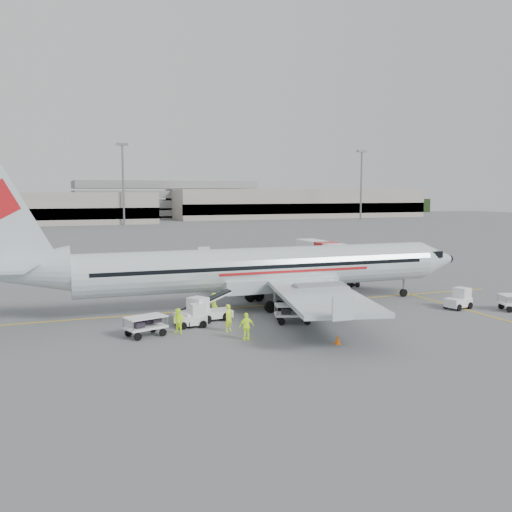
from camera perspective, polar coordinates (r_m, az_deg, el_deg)
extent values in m
plane|color=#56595B|center=(46.03, 0.89, -4.97)|extent=(360.00, 360.00, 0.00)
cube|color=yellow|center=(46.03, 0.89, -4.96)|extent=(44.00, 0.20, 0.01)
cube|color=yellow|center=(46.62, 20.99, -5.25)|extent=(0.20, 20.00, 0.01)
cone|color=#FF600A|center=(55.01, -6.09, -2.79)|extent=(0.38, 0.38, 0.63)
cone|color=#FF600A|center=(34.90, 8.16, -8.23)|extent=(0.36, 0.36, 0.60)
imported|color=#D4FF21|center=(37.51, -2.74, -6.20)|extent=(0.78, 0.69, 1.79)
imported|color=#D4FF21|center=(37.17, -7.76, -6.49)|extent=(0.99, 1.01, 1.65)
imported|color=#D4FF21|center=(42.07, -4.15, -4.87)|extent=(0.74, 1.17, 1.73)
imported|color=#D4FF21|center=(35.39, -0.95, -7.05)|extent=(1.03, 0.51, 1.70)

